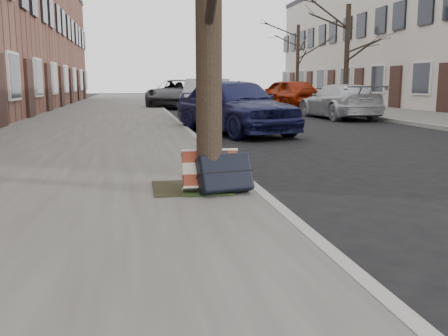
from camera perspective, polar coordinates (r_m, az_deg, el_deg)
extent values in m
plane|color=black|center=(5.24, 20.16, -5.35)|extent=(120.00, 120.00, 0.00)
cube|color=slate|center=(19.42, -13.46, 5.78)|extent=(5.00, 70.00, 0.12)
cube|color=#67645D|center=(22.01, 18.16, 6.00)|extent=(4.00, 70.00, 0.12)
cube|color=black|center=(5.71, -3.85, -2.24)|extent=(0.85, 0.85, 0.02)
cube|color=maroon|center=(5.51, -1.61, -0.27)|extent=(0.61, 0.34, 0.47)
cube|color=black|center=(5.37, 0.09, -0.56)|extent=(0.65, 0.46, 0.46)
imported|color=#161A45|center=(12.95, 1.21, 7.17)|extent=(2.97, 4.61, 1.46)
imported|color=#A8AAAF|center=(17.58, -1.91, 7.82)|extent=(2.37, 4.61, 1.45)
imported|color=#323236|center=(26.58, -5.36, 8.45)|extent=(3.89, 5.75, 1.46)
imported|color=#B1B5BA|center=(18.98, 13.01, 7.43)|extent=(1.94, 4.39, 1.26)
imported|color=maroon|center=(24.65, 7.12, 8.36)|extent=(2.98, 4.73, 1.50)
cylinder|color=black|center=(24.40, 13.84, 12.22)|extent=(0.24, 0.24, 4.73)
cylinder|color=black|center=(31.06, 8.40, 11.68)|extent=(0.20, 0.20, 4.59)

